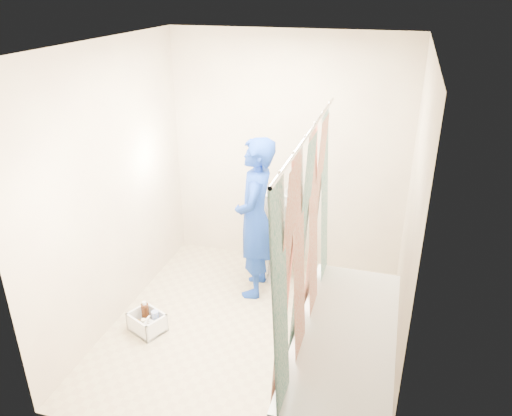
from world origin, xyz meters
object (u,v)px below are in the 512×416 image
(bathtub, at_px, (344,357))
(plumber, at_px, (255,219))
(toilet, at_px, (279,235))
(cleaning_caddy, at_px, (148,323))

(bathtub, xyz_separation_m, plumber, (-0.99, 1.05, 0.51))
(toilet, xyz_separation_m, cleaning_caddy, (-0.84, -1.34, -0.31))
(cleaning_caddy, bearing_deg, bathtub, 18.91)
(toilet, distance_m, cleaning_caddy, 1.61)
(bathtub, relative_size, cleaning_caddy, 4.88)
(plumber, bearing_deg, bathtub, 36.76)
(toilet, distance_m, plumber, 0.61)
(bathtub, relative_size, plumber, 1.12)
(plumber, relative_size, cleaning_caddy, 4.34)
(bathtub, distance_m, plumber, 1.53)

